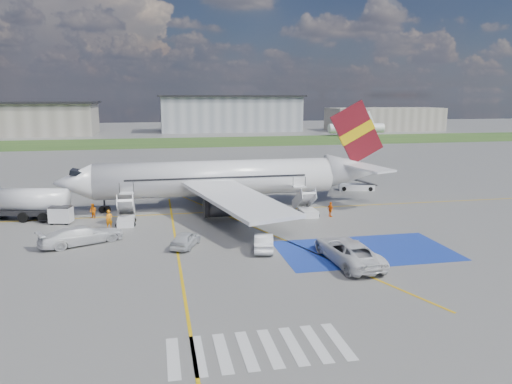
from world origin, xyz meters
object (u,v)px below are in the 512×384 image
airliner (229,178)px  van_white_b (81,232)px  car_silver_b (264,242)px  fuel_tanker (22,206)px  gpu_cart (61,216)px  car_silver_a (185,239)px  belt_loader (357,187)px  van_white_a (348,247)px

airliner → van_white_b: (-14.34, -11.46, -2.36)m
airliner → car_silver_b: airliner is taller
fuel_tanker → gpu_cart: bearing=-17.0°
airliner → fuel_tanker: (-21.42, -1.31, -2.03)m
fuel_tanker → car_silver_a: 20.24m
fuel_tanker → car_silver_a: bearing=-24.6°
car_silver_b → gpu_cart: bearing=-22.6°
airliner → belt_loader: bearing=20.9°
fuel_tanker → belt_loader: fuel_tanker is taller
gpu_cart → belt_loader: (35.51, 10.85, -0.41)m
van_white_a → van_white_b: van_white_a is taller
airliner → car_silver_b: (0.43, -16.21, -2.68)m
van_white_a → van_white_b: bearing=-26.2°
car_silver_a → van_white_b: size_ratio=0.74×
car_silver_b → van_white_b: van_white_b is taller
car_silver_b → van_white_a: (5.59, -4.15, 0.46)m
car_silver_b → van_white_a: size_ratio=0.69×
fuel_tanker → car_silver_b: fuel_tanker is taller
car_silver_a → van_white_a: 13.35m
car_silver_b → van_white_b: bearing=-5.6°
car_silver_b → van_white_b: size_ratio=0.82×
car_silver_a → airliner: bearing=-88.7°
belt_loader → car_silver_b: 29.23m
gpu_cart → car_silver_a: 15.41m
fuel_tanker → van_white_a: bearing=-20.1°
van_white_a → airliner: bearing=-76.1°
gpu_cart → car_silver_a: bearing=-28.1°
car_silver_b → car_silver_a: bearing=-6.3°
van_white_b → airliner: bearing=-77.0°
airliner → fuel_tanker: size_ratio=3.76×
airliner → van_white_a: 21.34m
belt_loader → van_white_a: van_white_a is taller
belt_loader → car_silver_a: size_ratio=1.32×
car_silver_a → van_white_a: van_white_a is taller
car_silver_a → van_white_a: size_ratio=0.63×
car_silver_a → van_white_b: (-8.57, 2.66, 0.37)m
belt_loader → gpu_cart: bearing=-149.4°
car_silver_a → car_silver_b: car_silver_b is taller
airliner → van_white_a: airliner is taller
belt_loader → car_silver_b: size_ratio=1.20×
gpu_cart → car_silver_b: 21.58m
fuel_tanker → van_white_a: size_ratio=1.57×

